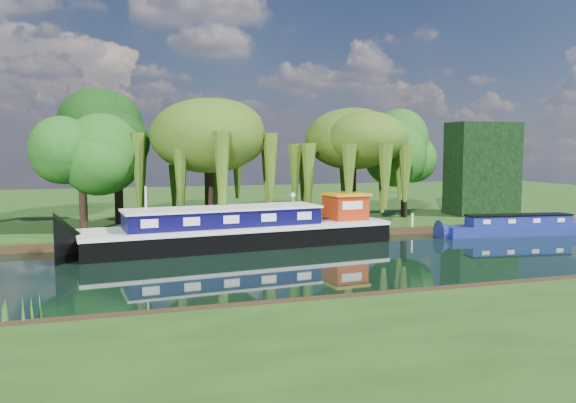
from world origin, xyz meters
name	(u,v)px	position (x,y,z in m)	size (l,w,h in m)	color
ground	(343,262)	(0.00, 0.00, 0.00)	(120.00, 120.00, 0.00)	black
far_bank	(225,202)	(0.00, 34.00, 0.23)	(120.00, 52.00, 0.45)	#1A3C10
dutch_barge	(243,230)	(-4.11, 6.56, 1.02)	(19.84, 6.40, 4.11)	black
narrowboat	(518,227)	(15.78, 5.30, 0.57)	(11.09, 3.12, 1.60)	navy
red_dinghy	(211,251)	(-6.35, 5.36, 0.00)	(2.26, 3.17, 0.66)	#96250A
willow_left	(209,138)	(-5.10, 13.27, 6.93)	(7.44, 7.44, 8.92)	black
willow_right	(352,148)	(5.35, 11.15, 6.25)	(6.53, 6.53, 7.95)	black
tree_far_left	(82,154)	(-13.85, 12.67, 5.83)	(4.87, 4.87, 7.85)	black
tree_far_mid	(117,139)	(-11.48, 16.75, 6.86)	(5.69, 5.69, 9.30)	black
tree_far_right	(405,154)	(11.52, 14.20, 5.77)	(4.72, 4.72, 7.72)	black
conifer_hedge	(482,169)	(19.00, 14.00, 4.45)	(6.00, 3.00, 8.00)	black
lamppost	(293,201)	(0.50, 10.50, 2.42)	(0.36, 0.36, 2.56)	silver
mooring_posts	(289,225)	(-0.50, 8.40, 0.95)	(19.16, 0.16, 1.00)	silver
reeds_near	(550,273)	(6.87, -7.57, 0.55)	(33.70, 1.50, 1.10)	#1C5316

